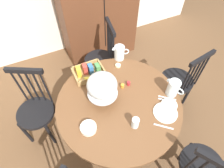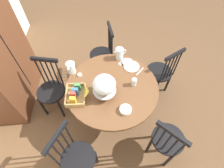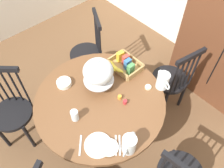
% 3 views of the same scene
% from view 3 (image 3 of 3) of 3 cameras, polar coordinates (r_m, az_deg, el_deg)
% --- Properties ---
extents(ground_plane, '(10.00, 10.00, 0.00)m').
position_cam_3_polar(ground_plane, '(2.72, 0.10, -12.91)').
color(ground_plane, brown).
extents(dining_table, '(1.19, 1.19, 0.74)m').
position_cam_3_polar(dining_table, '(2.27, -2.83, -6.91)').
color(dining_table, brown).
rests_on(dining_table, ground_plane).
extents(windsor_chair_near_window, '(0.45, 0.45, 0.97)m').
position_cam_3_polar(windsor_chair_near_window, '(2.89, -5.95, 7.40)').
color(windsor_chair_near_window, black).
rests_on(windsor_chair_near_window, ground_plane).
extents(windsor_chair_by_cabinet, '(0.47, 0.47, 0.97)m').
position_cam_3_polar(windsor_chair_by_cabinet, '(2.56, -23.29, -6.31)').
color(windsor_chair_by_cabinet, black).
rests_on(windsor_chair_by_cabinet, ground_plane).
extents(windsor_chair_host_seat, '(0.41, 0.41, 0.97)m').
position_cam_3_polar(windsor_chair_host_seat, '(2.67, 14.36, 0.81)').
color(windsor_chair_host_seat, black).
rests_on(windsor_chair_host_seat, ground_plane).
extents(pastry_stand_with_dome, '(0.28, 0.28, 0.34)m').
position_cam_3_polar(pastry_stand_with_dome, '(2.03, -3.44, 2.92)').
color(pastry_stand_with_dome, silver).
rests_on(pastry_stand_with_dome, dining_table).
extents(orange_juice_pitcher, '(0.11, 0.19, 0.17)m').
position_cam_3_polar(orange_juice_pitcher, '(1.80, 4.22, -14.77)').
color(orange_juice_pitcher, silver).
rests_on(orange_juice_pitcher, dining_table).
extents(milk_pitcher, '(0.19, 0.11, 0.17)m').
position_cam_3_polar(milk_pitcher, '(2.17, 12.43, 0.67)').
color(milk_pitcher, silver).
rests_on(milk_pitcher, dining_table).
extents(cereal_basket, '(0.32, 0.30, 0.12)m').
position_cam_3_polar(cereal_basket, '(2.30, 3.12, 4.84)').
color(cereal_basket, tan).
rests_on(cereal_basket, dining_table).
extents(china_plate_large, '(0.22, 0.22, 0.01)m').
position_cam_3_polar(china_plate_large, '(1.88, -3.47, -14.83)').
color(china_plate_large, white).
rests_on(china_plate_large, dining_table).
extents(china_plate_small, '(0.15, 0.15, 0.01)m').
position_cam_3_polar(china_plate_small, '(1.85, -0.73, -15.40)').
color(china_plate_small, white).
rests_on(china_plate_small, china_plate_large).
extents(cereal_bowl, '(0.14, 0.14, 0.04)m').
position_cam_3_polar(cereal_bowl, '(2.22, -11.79, 0.26)').
color(cereal_bowl, white).
rests_on(cereal_bowl, dining_table).
extents(drinking_glass, '(0.06, 0.06, 0.11)m').
position_cam_3_polar(drinking_glass, '(1.96, -9.23, -7.66)').
color(drinking_glass, silver).
rests_on(drinking_glass, dining_table).
extents(butter_dish, '(0.06, 0.06, 0.02)m').
position_cam_3_polar(butter_dish, '(2.18, 8.92, -0.80)').
color(butter_dish, beige).
rests_on(butter_dish, dining_table).
extents(jam_jar_strawberry, '(0.04, 0.04, 0.04)m').
position_cam_3_polar(jam_jar_strawberry, '(2.05, 3.25, -4.47)').
color(jam_jar_strawberry, '#B7282D').
rests_on(jam_jar_strawberry, dining_table).
extents(jam_jar_apricot, '(0.04, 0.04, 0.04)m').
position_cam_3_polar(jam_jar_apricot, '(2.08, 1.91, -3.28)').
color(jam_jar_apricot, orange).
rests_on(jam_jar_apricot, dining_table).
extents(table_knife, '(0.14, 0.12, 0.01)m').
position_cam_3_polar(table_knife, '(1.88, 0.96, -14.88)').
color(table_knife, silver).
rests_on(table_knife, dining_table).
extents(dinner_fork, '(0.14, 0.12, 0.01)m').
position_cam_3_polar(dinner_fork, '(1.88, 1.91, -14.87)').
color(dinner_fork, silver).
rests_on(dinner_fork, dining_table).
extents(soup_spoon, '(0.14, 0.12, 0.01)m').
position_cam_3_polar(soup_spoon, '(1.89, -7.85, -14.78)').
color(soup_spoon, silver).
rests_on(soup_spoon, dining_table).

